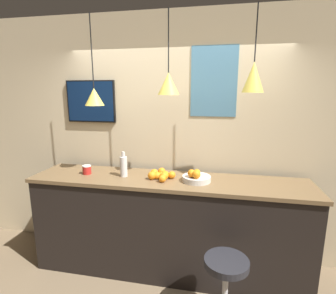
{
  "coord_description": "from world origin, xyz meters",
  "views": [
    {
      "loc": [
        0.53,
        -1.9,
        2.02
      ],
      "look_at": [
        0.0,
        0.73,
        1.45
      ],
      "focal_mm": 28.0,
      "sensor_mm": 36.0,
      "label": 1
    }
  ],
  "objects_px": {
    "bar_stool": "(225,282)",
    "fruit_bowl": "(196,177)",
    "spread_jar": "(87,170)",
    "juice_bottle": "(124,166)",
    "mounted_tv": "(91,101)"
  },
  "relations": [
    {
      "from": "fruit_bowl",
      "to": "mounted_tv",
      "type": "height_order",
      "value": "mounted_tv"
    },
    {
      "from": "bar_stool",
      "to": "fruit_bowl",
      "type": "bearing_deg",
      "value": 118.35
    },
    {
      "from": "juice_bottle",
      "to": "mounted_tv",
      "type": "distance_m",
      "value": 0.95
    },
    {
      "from": "fruit_bowl",
      "to": "juice_bottle",
      "type": "height_order",
      "value": "juice_bottle"
    },
    {
      "from": "spread_jar",
      "to": "mounted_tv",
      "type": "height_order",
      "value": "mounted_tv"
    },
    {
      "from": "bar_stool",
      "to": "mounted_tv",
      "type": "relative_size",
      "value": 1.04
    },
    {
      "from": "mounted_tv",
      "to": "spread_jar",
      "type": "bearing_deg",
      "value": -75.39
    },
    {
      "from": "fruit_bowl",
      "to": "spread_jar",
      "type": "relative_size",
      "value": 3.0
    },
    {
      "from": "juice_bottle",
      "to": "spread_jar",
      "type": "relative_size",
      "value": 2.81
    },
    {
      "from": "juice_bottle",
      "to": "mounted_tv",
      "type": "relative_size",
      "value": 0.45
    },
    {
      "from": "spread_jar",
      "to": "fruit_bowl",
      "type": "bearing_deg",
      "value": -0.53
    },
    {
      "from": "bar_stool",
      "to": "spread_jar",
      "type": "height_order",
      "value": "spread_jar"
    },
    {
      "from": "fruit_bowl",
      "to": "mounted_tv",
      "type": "relative_size",
      "value": 0.48
    },
    {
      "from": "bar_stool",
      "to": "fruit_bowl",
      "type": "xyz_separation_m",
      "value": [
        -0.32,
        0.6,
        0.72
      ]
    },
    {
      "from": "juice_bottle",
      "to": "spread_jar",
      "type": "distance_m",
      "value": 0.45
    }
  ]
}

